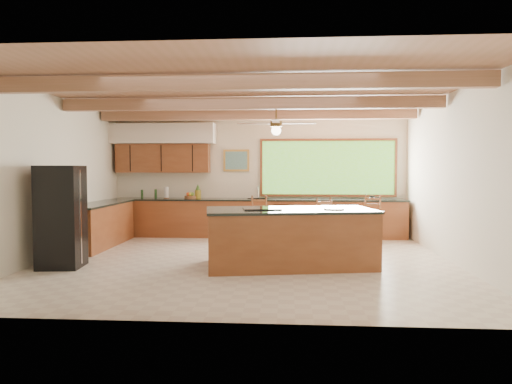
{
  "coord_description": "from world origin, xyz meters",
  "views": [
    {
      "loc": [
        0.7,
        -8.03,
        1.66
      ],
      "look_at": [
        0.1,
        0.8,
        1.2
      ],
      "focal_mm": 32.0,
      "sensor_mm": 36.0,
      "label": 1
    }
  ],
  "objects": [
    {
      "name": "island",
      "position": [
        0.75,
        -0.35,
        0.49
      ],
      "size": [
        2.98,
        1.78,
        0.99
      ],
      "rotation": [
        0.0,
        0.0,
        0.17
      ],
      "color": "brown",
      "rests_on": "ground"
    },
    {
      "name": "bar_stool_c",
      "position": [
        1.43,
        1.68,
        0.62
      ],
      "size": [
        0.47,
        0.47,
        1.04
      ],
      "rotation": [
        0.0,
        0.0,
        0.3
      ],
      "color": "brown",
      "rests_on": "ground"
    },
    {
      "name": "counter_run",
      "position": [
        -0.82,
        2.52,
        0.46
      ],
      "size": [
        7.12,
        3.1,
        1.28
      ],
      "color": "brown",
      "rests_on": "ground"
    },
    {
      "name": "refrigerator",
      "position": [
        -3.05,
        -0.71,
        0.85
      ],
      "size": [
        0.73,
        0.71,
        1.7
      ],
      "rotation": [
        0.0,
        0.0,
        0.1
      ],
      "color": "black",
      "rests_on": "ground"
    },
    {
      "name": "bar_stool_d",
      "position": [
        2.59,
        2.08,
        0.65
      ],
      "size": [
        0.44,
        0.44,
        1.1
      ],
      "rotation": [
        0.0,
        0.0,
        -0.13
      ],
      "color": "brown",
      "rests_on": "ground"
    },
    {
      "name": "ground",
      "position": [
        0.0,
        0.0,
        0.0
      ],
      "size": [
        7.2,
        7.2,
        0.0
      ],
      "primitive_type": "plane",
      "color": "beige",
      "rests_on": "ground"
    },
    {
      "name": "bar_stool_b",
      "position": [
        1.54,
        2.09,
        0.56
      ],
      "size": [
        0.36,
        0.36,
        0.94
      ],
      "rotation": [
        0.0,
        0.0,
        0.08
      ],
      "color": "brown",
      "rests_on": "ground"
    },
    {
      "name": "bar_stool_a",
      "position": [
        0.17,
        1.54,
        0.64
      ],
      "size": [
        0.48,
        0.48,
        1.09
      ],
      "rotation": [
        0.0,
        0.0,
        -0.26
      ],
      "color": "brown",
      "rests_on": "ground"
    },
    {
      "name": "room_shell",
      "position": [
        -0.17,
        0.65,
        2.21
      ],
      "size": [
        7.27,
        6.54,
        3.02
      ],
      "color": "beige",
      "rests_on": "ground"
    }
  ]
}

